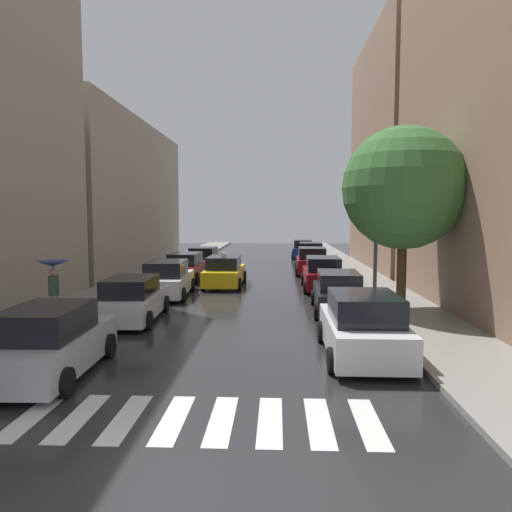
% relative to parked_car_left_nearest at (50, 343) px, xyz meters
% --- Properties ---
extents(ground_plane, '(28.00, 72.00, 0.04)m').
position_rel_parked_car_left_nearest_xyz_m(ground_plane, '(3.88, 19.22, -0.81)').
color(ground_plane, '#252528').
extents(sidewalk_left, '(3.00, 72.00, 0.15)m').
position_rel_parked_car_left_nearest_xyz_m(sidewalk_left, '(-2.62, 19.22, -0.71)').
color(sidewalk_left, gray).
rests_on(sidewalk_left, ground).
extents(sidewalk_right, '(3.00, 72.00, 0.15)m').
position_rel_parked_car_left_nearest_xyz_m(sidewalk_right, '(10.38, 19.22, -0.71)').
color(sidewalk_right, gray).
rests_on(sidewalk_right, ground).
extents(crosswalk_stripes, '(6.75, 2.20, 0.01)m').
position_rel_parked_car_left_nearest_xyz_m(crosswalk_stripes, '(3.88, -2.29, -0.78)').
color(crosswalk_stripes, silver).
rests_on(crosswalk_stripes, ground).
extents(building_left_mid, '(6.00, 21.47, 10.51)m').
position_rel_parked_car_left_nearest_xyz_m(building_left_mid, '(-7.12, 24.06, 4.47)').
color(building_left_mid, '#9E9384').
rests_on(building_left_mid, ground).
extents(building_right_mid, '(6.00, 15.61, 16.63)m').
position_rel_parked_car_left_nearest_xyz_m(building_right_mid, '(14.88, 24.64, 7.53)').
color(building_right_mid, '#8C6B56').
rests_on(building_right_mid, ground).
extents(parked_car_left_nearest, '(2.12, 4.32, 1.69)m').
position_rel_parked_car_left_nearest_xyz_m(parked_car_left_nearest, '(0.00, 0.00, 0.00)').
color(parked_car_left_nearest, '#B2B7BF').
rests_on(parked_car_left_nearest, ground).
extents(parked_car_left_second, '(2.16, 4.59, 1.59)m').
position_rel_parked_car_left_nearest_xyz_m(parked_car_left_second, '(0.11, 6.01, -0.04)').
color(parked_car_left_second, silver).
rests_on(parked_car_left_second, ground).
extents(parked_car_left_third, '(2.29, 4.86, 1.68)m').
position_rel_parked_car_left_nearest_xyz_m(parked_car_left_third, '(0.17, 11.32, -0.00)').
color(parked_car_left_third, silver).
rests_on(parked_car_left_third, ground).
extents(parked_car_left_fourth, '(2.10, 4.80, 1.62)m').
position_rel_parked_car_left_nearest_xyz_m(parked_car_left_fourth, '(-0.04, 16.94, -0.03)').
color(parked_car_left_fourth, maroon).
rests_on(parked_car_left_fourth, ground).
extents(parked_car_left_fifth, '(2.27, 4.37, 1.56)m').
position_rel_parked_car_left_nearest_xyz_m(parked_car_left_fifth, '(0.09, 22.99, -0.05)').
color(parked_car_left_fifth, black).
rests_on(parked_car_left_fifth, ground).
extents(parked_car_right_nearest, '(2.16, 4.34, 1.74)m').
position_rel_parked_car_left_nearest_xyz_m(parked_car_right_nearest, '(7.65, 1.84, 0.02)').
color(parked_car_right_nearest, silver).
rests_on(parked_car_right_nearest, ground).
extents(parked_car_right_second, '(2.09, 4.48, 1.62)m').
position_rel_parked_car_left_nearest_xyz_m(parked_car_right_second, '(7.73, 7.77, -0.03)').
color(parked_car_right_second, black).
rests_on(parked_car_right_second, ground).
extents(parked_car_right_third, '(2.12, 4.48, 1.70)m').
position_rel_parked_car_left_nearest_xyz_m(parked_car_right_third, '(7.68, 13.62, 0.00)').
color(parked_car_right_third, maroon).
rests_on(parked_car_right_third, ground).
extents(parked_car_right_fourth, '(2.21, 4.31, 1.75)m').
position_rel_parked_car_left_nearest_xyz_m(parked_car_right_fourth, '(7.59, 20.11, 0.03)').
color(parked_car_right_fourth, maroon).
rests_on(parked_car_right_fourth, ground).
extents(parked_car_right_fifth, '(2.24, 4.33, 1.78)m').
position_rel_parked_car_left_nearest_xyz_m(parked_car_right_fifth, '(7.87, 25.40, 0.04)').
color(parked_car_right_fifth, black).
rests_on(parked_car_right_fifth, ground).
extents(parked_car_right_sixth, '(2.15, 4.20, 1.65)m').
position_rel_parked_car_left_nearest_xyz_m(parked_car_right_sixth, '(7.65, 31.91, -0.02)').
color(parked_car_right_sixth, navy).
rests_on(parked_car_right_sixth, ground).
extents(taxi_midroad, '(2.12, 4.71, 1.81)m').
position_rel_parked_car_left_nearest_xyz_m(taxi_midroad, '(2.50, 14.67, -0.02)').
color(taxi_midroad, yellow).
rests_on(taxi_midroad, ground).
extents(pedestrian_foreground, '(1.10, 1.10, 2.07)m').
position_rel_parked_car_left_nearest_xyz_m(pedestrian_foreground, '(-2.48, 5.41, 0.90)').
color(pedestrian_foreground, gray).
rests_on(pedestrian_foreground, sidewalk_left).
extents(street_tree_right, '(4.64, 4.64, 7.01)m').
position_rel_parked_car_left_nearest_xyz_m(street_tree_right, '(10.11, 7.59, 4.03)').
color(street_tree_right, '#513823').
rests_on(street_tree_right, sidewalk_right).
extents(lamp_post_right, '(0.60, 0.28, 6.83)m').
position_rel_parked_car_left_nearest_xyz_m(lamp_post_right, '(9.43, 9.15, 3.31)').
color(lamp_post_right, '#595B60').
rests_on(lamp_post_right, sidewalk_right).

